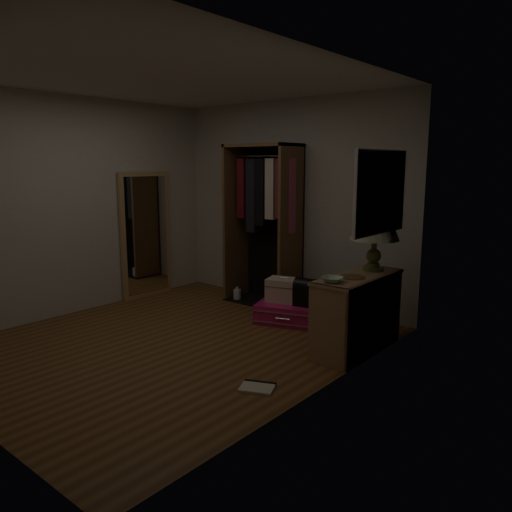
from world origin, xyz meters
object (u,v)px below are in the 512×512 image
(pink_suitcase, at_px, (290,312))
(train_case, at_px, (284,290))
(white_jug, at_px, (237,295))
(console_bookshelf, at_px, (359,311))
(open_wardrobe, at_px, (265,210))
(table_lamp, at_px, (375,227))
(black_bag, at_px, (308,292))
(floor_mirror, at_px, (146,235))

(pink_suitcase, relative_size, train_case, 1.90)
(train_case, distance_m, white_jug, 1.06)
(console_bookshelf, xyz_separation_m, white_jug, (-2.10, 0.56, -0.31))
(console_bookshelf, bearing_deg, open_wardrobe, 157.46)
(console_bookshelf, distance_m, pink_suitcase, 1.08)
(console_bookshelf, xyz_separation_m, open_wardrobe, (-1.77, 0.73, 0.83))
(pink_suitcase, xyz_separation_m, table_lamp, (1.02, 0.00, 1.08))
(open_wardrobe, distance_m, black_bag, 1.34)
(console_bookshelf, bearing_deg, table_lamp, 88.89)
(console_bookshelf, relative_size, train_case, 2.44)
(open_wardrobe, bearing_deg, table_lamp, -14.95)
(floor_mirror, distance_m, white_jug, 1.50)
(floor_mirror, bearing_deg, console_bookshelf, 0.72)
(black_bag, distance_m, table_lamp, 1.14)
(pink_suitcase, distance_m, table_lamp, 1.49)
(train_case, xyz_separation_m, table_lamp, (1.12, -0.02, 0.83))
(console_bookshelf, relative_size, floor_mirror, 0.66)
(black_bag, xyz_separation_m, white_jug, (-1.30, 0.26, -0.31))
(console_bookshelf, height_order, black_bag, console_bookshelf)
(console_bookshelf, height_order, white_jug, console_bookshelf)
(console_bookshelf, height_order, floor_mirror, floor_mirror)
(open_wardrobe, relative_size, pink_suitcase, 2.35)
(open_wardrobe, xyz_separation_m, pink_suitcase, (0.75, -0.48, -1.10))
(black_bag, bearing_deg, pink_suitcase, 179.39)
(train_case, height_order, white_jug, train_case)
(console_bookshelf, bearing_deg, floor_mirror, -179.28)
(table_lamp, bearing_deg, floor_mirror, -174.71)
(open_wardrobe, relative_size, floor_mirror, 1.21)
(train_case, distance_m, black_bag, 0.32)
(black_bag, relative_size, table_lamp, 0.53)
(console_bookshelf, distance_m, open_wardrobe, 2.08)
(table_lamp, distance_m, white_jug, 2.40)
(floor_mirror, bearing_deg, white_jug, 27.91)
(black_bag, distance_m, white_jug, 1.37)
(train_case, bearing_deg, open_wardrobe, 128.25)
(floor_mirror, height_order, black_bag, floor_mirror)
(console_bookshelf, distance_m, black_bag, 0.85)
(white_jug, bearing_deg, console_bookshelf, -14.88)
(black_bag, bearing_deg, open_wardrobe, 144.59)
(pink_suitcase, xyz_separation_m, black_bag, (0.22, 0.04, 0.27))
(open_wardrobe, height_order, floor_mirror, open_wardrobe)
(train_case, relative_size, table_lamp, 0.76)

